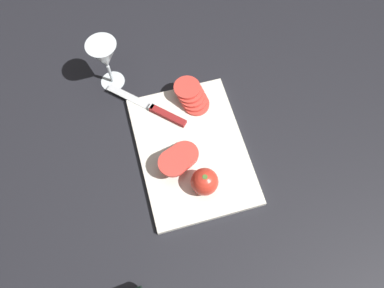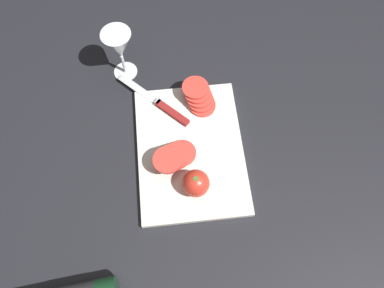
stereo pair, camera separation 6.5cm
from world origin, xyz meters
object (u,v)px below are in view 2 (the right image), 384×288
whole_tomato (198,183)px  knife (168,108)px  wine_glass (121,47)px  tomato_slice_stack_near (177,156)px  tomato_slice_stack_far (201,96)px

whole_tomato → knife: (-0.23, -0.06, -0.03)m
wine_glass → knife: 0.21m
tomato_slice_stack_near → tomato_slice_stack_far: 0.19m
wine_glass → knife: size_ratio=0.84×
whole_tomato → tomato_slice_stack_far: whole_tomato is taller
knife → tomato_slice_stack_far: bearing=-125.0°
wine_glass → tomato_slice_stack_far: size_ratio=1.48×
tomato_slice_stack_far → tomato_slice_stack_near: bearing=-25.3°
wine_glass → whole_tomato: 0.42m
knife → tomato_slice_stack_near: tomato_slice_stack_near is taller
wine_glass → tomato_slice_stack_far: bearing=57.1°
wine_glass → knife: (0.15, 0.11, -0.09)m
knife → whole_tomato: bearing=147.8°
knife → tomato_slice_stack_near: (0.16, 0.01, 0.02)m
knife → tomato_slice_stack_near: 0.16m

